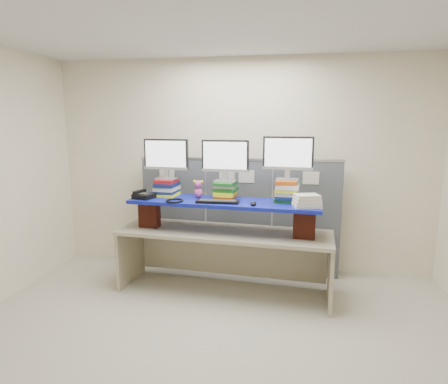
% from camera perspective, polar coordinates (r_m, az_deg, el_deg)
% --- Properties ---
extents(room, '(5.00, 4.00, 2.80)m').
position_cam_1_polar(room, '(3.04, -1.98, -0.27)').
color(room, '#F2E5C7').
rests_on(room, ground).
extents(cubicle_partition, '(2.60, 0.06, 1.53)m').
position_cam_1_polar(cubicle_partition, '(4.89, 2.24, -3.71)').
color(cubicle_partition, '#4A4F57').
rests_on(cubicle_partition, ground).
extents(desk, '(2.50, 0.91, 0.74)m').
position_cam_1_polar(desk, '(4.37, 0.00, -7.83)').
color(desk, tan).
rests_on(desk, ground).
extents(brick_pier_left, '(0.24, 0.15, 0.32)m').
position_cam_1_polar(brick_pier_left, '(4.54, -11.29, -3.30)').
color(brick_pier_left, maroon).
rests_on(brick_pier_left, desk).
extents(brick_pier_right, '(0.24, 0.15, 0.32)m').
position_cam_1_polar(brick_pier_right, '(4.11, 12.15, -4.76)').
color(brick_pier_right, maroon).
rests_on(brick_pier_right, desk).
extents(blue_board, '(2.20, 0.72, 0.04)m').
position_cam_1_polar(blue_board, '(4.24, 0.00, -1.59)').
color(blue_board, '#0A0972').
rests_on(blue_board, brick_pier_left).
extents(book_stack_left, '(0.27, 0.33, 0.20)m').
position_cam_1_polar(book_stack_left, '(4.56, -8.71, 0.68)').
color(book_stack_left, '#FFFA22').
rests_on(book_stack_left, blue_board).
extents(book_stack_center, '(0.27, 0.33, 0.20)m').
position_cam_1_polar(book_stack_center, '(4.34, 0.21, 0.30)').
color(book_stack_center, '#BC4D11').
rests_on(book_stack_center, blue_board).
extents(book_stack_right, '(0.28, 0.31, 0.25)m').
position_cam_1_polar(book_stack_right, '(4.22, 9.55, 0.16)').
color(book_stack_right, '#19601F').
rests_on(book_stack_right, blue_board).
extents(monitor_left, '(0.55, 0.17, 0.48)m').
position_cam_1_polar(monitor_left, '(4.52, -8.82, 5.38)').
color(monitor_left, '#B1B1B6').
rests_on(monitor_left, book_stack_left).
extents(monitor_center, '(0.55, 0.17, 0.48)m').
position_cam_1_polar(monitor_center, '(4.29, 0.17, 5.18)').
color(monitor_center, '#B1B1B6').
rests_on(monitor_center, book_stack_center).
extents(monitor_right, '(0.55, 0.17, 0.48)m').
position_cam_1_polar(monitor_right, '(4.17, 9.73, 5.51)').
color(monitor_right, '#B1B1B6').
rests_on(monitor_right, book_stack_right).
extents(keyboard, '(0.47, 0.17, 0.03)m').
position_cam_1_polar(keyboard, '(4.13, -0.97, -1.45)').
color(keyboard, black).
rests_on(keyboard, blue_board).
extents(mouse, '(0.08, 0.12, 0.04)m').
position_cam_1_polar(mouse, '(4.01, 4.49, -1.78)').
color(mouse, black).
rests_on(mouse, blue_board).
extents(desk_phone, '(0.26, 0.25, 0.09)m').
position_cam_1_polar(desk_phone, '(4.47, -12.18, -0.51)').
color(desk_phone, black).
rests_on(desk_phone, blue_board).
extents(headset, '(0.21, 0.21, 0.02)m').
position_cam_1_polar(headset, '(4.23, -7.53, -1.30)').
color(headset, black).
rests_on(headset, blue_board).
extents(plush_toy, '(0.12, 0.09, 0.21)m').
position_cam_1_polar(plush_toy, '(4.40, -3.92, 0.51)').
color(plush_toy, '#D24F92').
rests_on(plush_toy, blue_board).
extents(binder_stack, '(0.32, 0.28, 0.13)m').
position_cam_1_polar(binder_stack, '(4.01, 12.52, -1.36)').
color(binder_stack, beige).
rests_on(binder_stack, blue_board).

